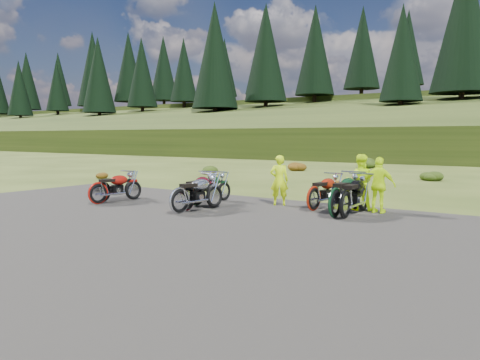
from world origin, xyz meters
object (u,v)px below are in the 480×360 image
Objects in this scene: motorcycle_3 at (180,215)px; person_middle at (279,181)px; motorcycle_0 at (103,203)px; motorcycle_7 at (335,219)px.

person_middle is (1.49, 3.07, 0.80)m from motorcycle_3.
motorcycle_0 is at bearing 90.99° from motorcycle_3.
motorcycle_7 is 2.81m from person_middle.
motorcycle_3 reaches higher than motorcycle_0.
motorcycle_7 is at bearing -79.38° from motorcycle_0.
person_middle is at bearing -19.41° from motorcycle_3.
person_middle reaches higher than motorcycle_0.
motorcycle_0 is 5.93m from person_middle.
motorcycle_3 is 3.50m from person_middle.
motorcycle_7 is 1.45× the size of person_middle.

